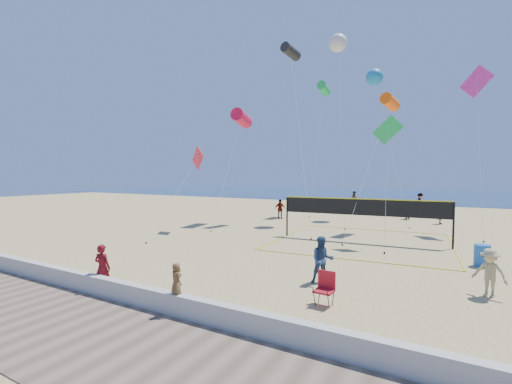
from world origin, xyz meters
The scene contains 25 objects.
ground centered at (0.00, 0.00, 0.00)m, with size 120.00×120.00×0.00m, color tan.
ocean centered at (0.00, 62.00, 0.01)m, with size 140.00×50.00×0.03m, color navy.
seawall centered at (0.00, -3.00, 0.30)m, with size 32.00×0.30×0.60m, color beige.
boardwalk centered at (0.00, -5.00, 0.01)m, with size 32.00×3.60×0.03m, color #74604F.
woman centered at (-3.46, -2.70, 0.79)m, with size 0.57×0.38×1.58m, color maroon.
toddler centered at (0.05, -2.99, 1.03)m, with size 0.42×0.27×0.86m, color brown.
bystander_a centered at (2.70, 1.65, 0.84)m, with size 0.82×0.64×1.69m, color navy.
bystander_b centered at (7.78, 2.93, 0.77)m, with size 1.00×0.57×1.55m, color tan.
far_person_0 centered at (-6.14, 16.97, 0.85)m, with size 1.00×0.42×1.71m, color gray.
far_person_1 centered at (3.61, 21.92, 0.74)m, with size 1.38×0.44×1.48m, color gray.
far_person_2 centered at (6.19, 20.23, 0.90)m, with size 0.65×0.43×1.80m, color gray.
far_person_3 centered at (-2.91, 30.80, 0.94)m, with size 0.91×0.71×1.88m, color gray.
far_person_4 centered at (4.10, 30.78, 0.92)m, with size 1.19×0.69×1.85m, color gray.
camp_chair centered at (3.42, -0.27, 0.57)m, with size 0.57×0.70×1.12m.
trash_barrel centered at (7.91, 7.11, 0.46)m, with size 0.62×0.62×0.93m, color blue.
volleyball_net centered at (2.31, 10.08, 1.73)m, with size 10.00×9.86×2.51m.
kite_0 centered at (-7.97, 13.57, 8.37)m, with size 1.52×6.50×9.04m.
kite_1 centered at (-4.87, 16.23, 13.89)m, with size 5.02×8.10×14.46m.
kite_2 centered at (3.03, 14.94, 8.78)m, with size 2.00×7.63×9.32m.
kite_3 centered at (-8.47, 8.40, 4.78)m, with size 1.57×5.49×5.85m.
kite_4 centered at (3.66, 9.76, 6.02)m, with size 1.61×2.57×7.12m.
kite_5 centered at (8.10, 17.05, 9.67)m, with size 1.91×4.54×11.08m.
kite_6 centered at (-1.43, 17.82, 14.48)m, with size 2.76×5.05×15.21m.
kite_7 centered at (0.74, 21.81, 12.45)m, with size 4.35×5.99×13.18m.
kite_8 centered at (-3.88, 21.86, 12.01)m, with size 0.98×3.92×12.58m.
Camera 1 is at (6.49, -10.03, 3.91)m, focal length 24.00 mm.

